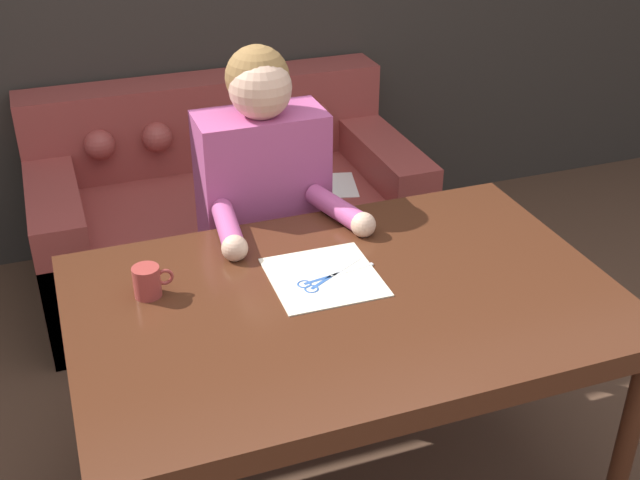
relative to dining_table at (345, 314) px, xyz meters
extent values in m
cube|color=#472314|center=(0.00, 0.00, 0.03)|extent=(1.51, 0.99, 0.07)
cylinder|color=#472314|center=(0.70, -0.43, -0.33)|extent=(0.06, 0.06, 0.66)
cylinder|color=#472314|center=(-0.70, 0.43, -0.33)|extent=(0.06, 0.06, 0.66)
cylinder|color=#472314|center=(0.70, 0.43, -0.33)|extent=(0.06, 0.06, 0.66)
cube|color=brown|center=(-0.02, 1.34, -0.44)|extent=(1.62, 0.89, 0.44)
cube|color=brown|center=(-0.02, 1.67, -0.03)|extent=(1.62, 0.22, 0.40)
cube|color=brown|center=(-0.73, 1.34, -0.36)|extent=(0.20, 0.89, 0.60)
cube|color=brown|center=(0.69, 1.34, -0.36)|extent=(0.20, 0.89, 0.60)
sphere|color=brown|center=(-0.51, 1.54, -0.03)|extent=(0.13, 0.13, 0.13)
sphere|color=brown|center=(-0.26, 1.54, -0.03)|extent=(0.13, 0.13, 0.13)
sphere|color=brown|center=(-0.02, 1.54, -0.03)|extent=(0.13, 0.13, 0.13)
sphere|color=brown|center=(0.22, 1.54, -0.03)|extent=(0.13, 0.13, 0.13)
sphere|color=brown|center=(0.47, 1.54, -0.03)|extent=(0.13, 0.13, 0.13)
cube|color=white|center=(0.39, 1.23, -0.22)|extent=(0.32, 0.30, 0.00)
cylinder|color=#33281E|center=(-0.04, 0.67, -0.44)|extent=(0.28, 0.28, 0.45)
cube|color=#B24C84|center=(-0.04, 0.67, 0.08)|extent=(0.43, 0.22, 0.58)
sphere|color=#DBAD8E|center=(-0.04, 0.65, 0.46)|extent=(0.21, 0.21, 0.21)
sphere|color=olive|center=(-0.04, 0.68, 0.48)|extent=(0.21, 0.21, 0.21)
cylinder|color=#B24C84|center=(-0.22, 0.43, 0.10)|extent=(0.10, 0.27, 0.07)
sphere|color=#DBAD8E|center=(-0.24, 0.30, 0.10)|extent=(0.08, 0.08, 0.08)
cylinder|color=#B24C84|center=(0.14, 0.43, 0.10)|extent=(0.14, 0.28, 0.07)
sphere|color=#DBAD8E|center=(0.18, 0.30, 0.10)|extent=(0.08, 0.08, 0.08)
cube|color=beige|center=(-0.02, 0.10, 0.07)|extent=(0.31, 0.32, 0.00)
cube|color=silver|center=(0.06, 0.13, 0.07)|extent=(0.13, 0.08, 0.00)
cube|color=#2D569E|center=(-0.04, 0.08, 0.07)|extent=(0.08, 0.05, 0.00)
torus|color=#2D569E|center=(-0.08, 0.05, 0.07)|extent=(0.04, 0.04, 0.01)
cube|color=silver|center=(0.07, 0.11, 0.07)|extent=(0.14, 0.04, 0.00)
cube|color=#2D569E|center=(-0.05, 0.09, 0.07)|extent=(0.09, 0.03, 0.00)
torus|color=#2D569E|center=(-0.09, 0.08, 0.07)|extent=(0.04, 0.04, 0.01)
cylinder|color=silver|center=(0.00, 0.10, 0.07)|extent=(0.01, 0.01, 0.01)
cylinder|color=#9E3833|center=(-0.52, 0.18, 0.11)|extent=(0.08, 0.08, 0.09)
torus|color=#9E3833|center=(-0.47, 0.18, 0.11)|extent=(0.05, 0.01, 0.05)
camera|label=1|loc=(-0.70, -1.73, 1.30)|focal=45.00mm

